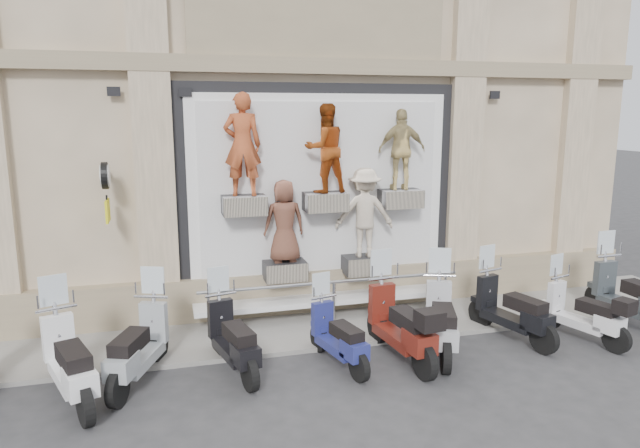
{
  "coord_description": "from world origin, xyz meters",
  "views": [
    {
      "loc": [
        -2.95,
        -7.74,
        4.0
      ],
      "look_at": [
        -0.29,
        1.9,
        2.04
      ],
      "focal_mm": 32.0,
      "sensor_mm": 36.0,
      "label": 1
    }
  ],
  "objects_px": {
    "guard_rail": "(334,304)",
    "scooter_i": "(584,301)",
    "scooter_g": "(442,306)",
    "scooter_c": "(138,331)",
    "scooter_f": "(400,310)",
    "scooter_j": "(631,283)",
    "scooter_e": "(338,324)",
    "clock_sign_bracket": "(106,184)",
    "scooter_d": "(232,325)",
    "scooter_b": "(68,345)",
    "scooter_h": "(513,297)"
  },
  "relations": [
    {
      "from": "scooter_d",
      "to": "scooter_f",
      "type": "height_order",
      "value": "scooter_f"
    },
    {
      "from": "guard_rail",
      "to": "scooter_j",
      "type": "bearing_deg",
      "value": -14.35
    },
    {
      "from": "scooter_c",
      "to": "scooter_i",
      "type": "xyz_separation_m",
      "value": [
        7.52,
        -0.39,
        -0.08
      ]
    },
    {
      "from": "scooter_c",
      "to": "scooter_f",
      "type": "xyz_separation_m",
      "value": [
        4.08,
        -0.29,
        0.04
      ]
    },
    {
      "from": "scooter_i",
      "to": "scooter_g",
      "type": "bearing_deg",
      "value": 159.93
    },
    {
      "from": "scooter_d",
      "to": "scooter_g",
      "type": "height_order",
      "value": "scooter_g"
    },
    {
      "from": "guard_rail",
      "to": "clock_sign_bracket",
      "type": "xyz_separation_m",
      "value": [
        -3.9,
        0.47,
        2.34
      ]
    },
    {
      "from": "scooter_d",
      "to": "scooter_j",
      "type": "xyz_separation_m",
      "value": [
        7.46,
        -0.03,
        0.08
      ]
    },
    {
      "from": "clock_sign_bracket",
      "to": "scooter_d",
      "type": "height_order",
      "value": "clock_sign_bracket"
    },
    {
      "from": "scooter_c",
      "to": "scooter_j",
      "type": "distance_m",
      "value": 8.86
    },
    {
      "from": "scooter_b",
      "to": "scooter_c",
      "type": "xyz_separation_m",
      "value": [
        0.9,
        0.36,
        -0.03
      ]
    },
    {
      "from": "guard_rail",
      "to": "scooter_i",
      "type": "distance_m",
      "value": 4.44
    },
    {
      "from": "scooter_i",
      "to": "scooter_j",
      "type": "height_order",
      "value": "scooter_j"
    },
    {
      "from": "guard_rail",
      "to": "scooter_b",
      "type": "xyz_separation_m",
      "value": [
        -4.34,
        -1.7,
        0.38
      ]
    },
    {
      "from": "scooter_b",
      "to": "scooter_i",
      "type": "height_order",
      "value": "scooter_b"
    },
    {
      "from": "clock_sign_bracket",
      "to": "scooter_h",
      "type": "height_order",
      "value": "clock_sign_bracket"
    },
    {
      "from": "clock_sign_bracket",
      "to": "scooter_j",
      "type": "bearing_deg",
      "value": -11.25
    },
    {
      "from": "scooter_b",
      "to": "scooter_g",
      "type": "xyz_separation_m",
      "value": [
        5.75,
        0.12,
        -0.01
      ]
    },
    {
      "from": "scooter_f",
      "to": "scooter_i",
      "type": "xyz_separation_m",
      "value": [
        3.45,
        -0.1,
        -0.13
      ]
    },
    {
      "from": "scooter_j",
      "to": "scooter_e",
      "type": "bearing_deg",
      "value": 179.69
    },
    {
      "from": "guard_rail",
      "to": "scooter_g",
      "type": "distance_m",
      "value": 2.15
    },
    {
      "from": "scooter_c",
      "to": "scooter_e",
      "type": "height_order",
      "value": "scooter_c"
    },
    {
      "from": "scooter_d",
      "to": "scooter_c",
      "type": "bearing_deg",
      "value": 166.45
    },
    {
      "from": "scooter_e",
      "to": "scooter_j",
      "type": "xyz_separation_m",
      "value": [
        5.82,
        0.18,
        0.16
      ]
    },
    {
      "from": "guard_rail",
      "to": "scooter_i",
      "type": "bearing_deg",
      "value": -22.99
    },
    {
      "from": "scooter_c",
      "to": "scooter_h",
      "type": "relative_size",
      "value": 1.02
    },
    {
      "from": "guard_rail",
      "to": "scooter_d",
      "type": "bearing_deg",
      "value": -146.34
    },
    {
      "from": "scooter_b",
      "to": "scooter_i",
      "type": "bearing_deg",
      "value": -20.64
    },
    {
      "from": "scooter_f",
      "to": "scooter_j",
      "type": "height_order",
      "value": "scooter_j"
    },
    {
      "from": "clock_sign_bracket",
      "to": "scooter_h",
      "type": "xyz_separation_m",
      "value": [
        6.79,
        -1.83,
        -2.0
      ]
    },
    {
      "from": "scooter_f",
      "to": "scooter_j",
      "type": "xyz_separation_m",
      "value": [
        4.78,
        0.24,
        0.0
      ]
    },
    {
      "from": "scooter_e",
      "to": "clock_sign_bracket",
      "type": "bearing_deg",
      "value": 136.52
    },
    {
      "from": "scooter_f",
      "to": "scooter_c",
      "type": "bearing_deg",
      "value": 169.53
    },
    {
      "from": "scooter_g",
      "to": "scooter_j",
      "type": "bearing_deg",
      "value": 24.33
    },
    {
      "from": "clock_sign_bracket",
      "to": "scooter_b",
      "type": "xyz_separation_m",
      "value": [
        -0.44,
        -2.17,
        -1.96
      ]
    },
    {
      "from": "clock_sign_bracket",
      "to": "scooter_f",
      "type": "relative_size",
      "value": 0.48
    },
    {
      "from": "scooter_c",
      "to": "scooter_e",
      "type": "xyz_separation_m",
      "value": [
        3.04,
        -0.23,
        -0.11
      ]
    },
    {
      "from": "guard_rail",
      "to": "scooter_j",
      "type": "distance_m",
      "value": 5.61
    },
    {
      "from": "scooter_e",
      "to": "scooter_g",
      "type": "bearing_deg",
      "value": -13.75
    },
    {
      "from": "scooter_d",
      "to": "scooter_i",
      "type": "relative_size",
      "value": 1.06
    },
    {
      "from": "scooter_f",
      "to": "scooter_i",
      "type": "bearing_deg",
      "value": -8.12
    },
    {
      "from": "scooter_e",
      "to": "scooter_i",
      "type": "relative_size",
      "value": 0.96
    },
    {
      "from": "scooter_b",
      "to": "scooter_h",
      "type": "relative_size",
      "value": 1.05
    },
    {
      "from": "scooter_g",
      "to": "scooter_h",
      "type": "bearing_deg",
      "value": 29.99
    },
    {
      "from": "guard_rail",
      "to": "scooter_e",
      "type": "bearing_deg",
      "value": -104.17
    },
    {
      "from": "scooter_b",
      "to": "guard_rail",
      "type": "bearing_deg",
      "value": 0.97
    },
    {
      "from": "scooter_d",
      "to": "scooter_f",
      "type": "bearing_deg",
      "value": -18.72
    },
    {
      "from": "scooter_c",
      "to": "scooter_f",
      "type": "relative_size",
      "value": 0.95
    },
    {
      "from": "scooter_c",
      "to": "scooter_h",
      "type": "bearing_deg",
      "value": 21.47
    },
    {
      "from": "scooter_j",
      "to": "scooter_c",
      "type": "bearing_deg",
      "value": 177.6
    }
  ]
}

